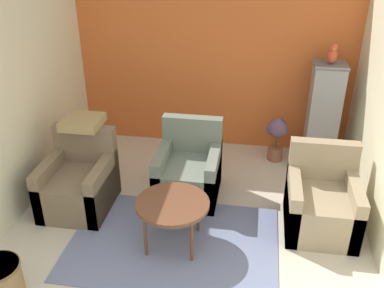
# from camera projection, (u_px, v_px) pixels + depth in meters

# --- Properties ---
(wall_back_accent) EXTENTS (3.94, 0.06, 2.57)m
(wall_back_accent) POSITION_uv_depth(u_px,v_px,m) (214.00, 58.00, 5.90)
(wall_back_accent) COLOR orange
(wall_back_accent) RESTS_ON ground_plane
(wall_left) EXTENTS (0.06, 3.62, 2.57)m
(wall_left) POSITION_uv_depth(u_px,v_px,m) (13.00, 98.00, 4.57)
(wall_left) COLOR beige
(wall_left) RESTS_ON ground_plane
(area_rug) EXTENTS (2.14, 1.48, 0.01)m
(area_rug) POSITION_uv_depth(u_px,v_px,m) (174.00, 242.00, 4.45)
(area_rug) COLOR slate
(area_rug) RESTS_ON ground_plane
(coffee_table) EXTENTS (0.74, 0.74, 0.51)m
(coffee_table) POSITION_uv_depth(u_px,v_px,m) (173.00, 206.00, 4.23)
(coffee_table) COLOR brown
(coffee_table) RESTS_ON ground_plane
(armchair_left) EXTENTS (0.73, 0.81, 0.89)m
(armchair_left) POSITION_uv_depth(u_px,v_px,m) (79.00, 184.00, 4.90)
(armchair_left) COLOR #7A664C
(armchair_left) RESTS_ON ground_plane
(armchair_right) EXTENTS (0.73, 0.81, 0.89)m
(armchair_right) POSITION_uv_depth(u_px,v_px,m) (321.00, 204.00, 4.56)
(armchair_right) COLOR #9E896B
(armchair_right) RESTS_ON ground_plane
(armchair_middle) EXTENTS (0.73, 0.81, 0.89)m
(armchair_middle) POSITION_uv_depth(u_px,v_px,m) (189.00, 173.00, 5.13)
(armchair_middle) COLOR slate
(armchair_middle) RESTS_ON ground_plane
(birdcage) EXTENTS (0.55, 0.55, 1.41)m
(birdcage) POSITION_uv_depth(u_px,v_px,m) (322.00, 119.00, 5.62)
(birdcage) COLOR slate
(birdcage) RESTS_ON ground_plane
(parrot) EXTENTS (0.12, 0.22, 0.26)m
(parrot) POSITION_uv_depth(u_px,v_px,m) (332.00, 54.00, 5.22)
(parrot) COLOR #D14C2D
(parrot) RESTS_ON birdcage
(potted_plant) EXTENTS (0.29, 0.26, 0.62)m
(potted_plant) POSITION_uv_depth(u_px,v_px,m) (277.00, 135.00, 5.83)
(potted_plant) COLOR brown
(potted_plant) RESTS_ON ground_plane
(throw_pillow) EXTENTS (0.43, 0.43, 0.10)m
(throw_pillow) POSITION_uv_depth(u_px,v_px,m) (83.00, 122.00, 4.86)
(throw_pillow) COLOR tan
(throw_pillow) RESTS_ON armchair_left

